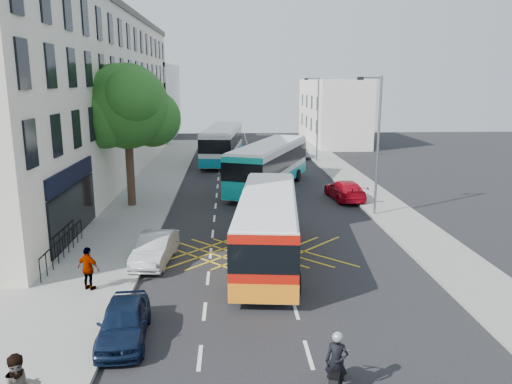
{
  "coord_description": "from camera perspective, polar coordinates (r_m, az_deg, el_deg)",
  "views": [
    {
      "loc": [
        -2.27,
        -16.19,
        7.92
      ],
      "look_at": [
        -0.9,
        9.17,
        2.2
      ],
      "focal_mm": 35.0,
      "sensor_mm": 36.0,
      "label": 1
    }
  ],
  "objects": [
    {
      "name": "bus_near",
      "position": [
        22.17,
        1.37,
        -3.93
      ],
      "size": [
        3.58,
        10.89,
        3.0
      ],
      "rotation": [
        0.0,
        0.0,
        -0.11
      ],
      "color": "silver",
      "rests_on": "ground"
    },
    {
      "name": "motorbike",
      "position": [
        13.57,
        9.2,
        -18.97
      ],
      "size": [
        0.83,
        1.92,
        1.77
      ],
      "rotation": [
        0.0,
        0.0,
        -0.34
      ],
      "color": "black",
      "rests_on": "ground"
    },
    {
      "name": "street_tree",
      "position": [
        31.82,
        -14.59,
        9.36
      ],
      "size": [
        6.3,
        5.7,
        8.8
      ],
      "color": "#382619",
      "rests_on": "pavement_left"
    },
    {
      "name": "terrace_far",
      "position": [
        72.21,
        -12.62,
        10.08
      ],
      "size": [
        8.0,
        20.0,
        10.0
      ],
      "primitive_type": "cube",
      "color": "silver",
      "rests_on": "ground"
    },
    {
      "name": "parked_car_blue",
      "position": [
        16.46,
        -14.88,
        -14.1
      ],
      "size": [
        1.7,
        3.71,
        1.23
      ],
      "primitive_type": "imported",
      "rotation": [
        0.0,
        0.0,
        0.07
      ],
      "color": "#0C1832",
      "rests_on": "ground"
    },
    {
      "name": "pavement_right",
      "position": [
        33.61,
        13.91,
        -1.19
      ],
      "size": [
        3.0,
        70.0,
        0.15
      ],
      "primitive_type": "cube",
      "color": "gray",
      "rests_on": "ground"
    },
    {
      "name": "pavement_left",
      "position": [
        32.76,
        -13.96,
        -1.55
      ],
      "size": [
        5.0,
        70.0,
        0.15
      ],
      "primitive_type": "cube",
      "color": "gray",
      "rests_on": "ground"
    },
    {
      "name": "bus_far",
      "position": [
        49.25,
        -3.85,
        5.56
      ],
      "size": [
        4.09,
        12.58,
        3.48
      ],
      "rotation": [
        0.0,
        0.0,
        -0.1
      ],
      "color": "silver",
      "rests_on": "ground"
    },
    {
      "name": "pedestrian_far",
      "position": [
        19.99,
        -18.6,
        -8.29
      ],
      "size": [
        1.06,
        0.79,
        1.68
      ],
      "primitive_type": "imported",
      "rotation": [
        0.0,
        0.0,
        2.69
      ],
      "color": "gray",
      "rests_on": "pavement_left"
    },
    {
      "name": "distant_car_silver",
      "position": [
        52.11,
        5.04,
        4.64
      ],
      "size": [
        1.6,
        3.89,
        1.32
      ],
      "primitive_type": "imported",
      "rotation": [
        0.0,
        0.0,
        3.13
      ],
      "color": "#A5A7AD",
      "rests_on": "ground"
    },
    {
      "name": "terrace_main",
      "position": [
        42.35,
        -19.49,
        10.41
      ],
      "size": [
        8.3,
        45.0,
        13.5
      ],
      "color": "beige",
      "rests_on": "ground"
    },
    {
      "name": "parked_car_silver",
      "position": [
        22.61,
        -11.46,
        -6.34
      ],
      "size": [
        1.79,
        4.05,
        1.29
      ],
      "primitive_type": "imported",
      "rotation": [
        0.0,
        0.0,
        -0.11
      ],
      "color": "#A9ADB1",
      "rests_on": "ground"
    },
    {
      "name": "distant_car_grey",
      "position": [
        60.23,
        -3.77,
        5.76
      ],
      "size": [
        2.39,
        4.96,
        1.36
      ],
      "primitive_type": "imported",
      "rotation": [
        0.0,
        0.0,
        0.03
      ],
      "color": "#42464A",
      "rests_on": "ground"
    },
    {
      "name": "red_hatchback",
      "position": [
        34.19,
        10.13,
        0.23
      ],
      "size": [
        2.3,
        4.71,
        1.32
      ],
      "primitive_type": "imported",
      "rotation": [
        0.0,
        0.0,
        3.24
      ],
      "color": "#B80719",
      "rests_on": "ground"
    },
    {
      "name": "lamp_far",
      "position": [
        49.04,
        6.95,
        8.74
      ],
      "size": [
        1.45,
        0.15,
        8.0
      ],
      "color": "slate",
      "rests_on": "pavement_right"
    },
    {
      "name": "bus_mid",
      "position": [
        36.87,
        1.53,
        3.11
      ],
      "size": [
        6.99,
        12.21,
        3.38
      ],
      "rotation": [
        0.0,
        0.0,
        -0.37
      ],
      "color": "silver",
      "rests_on": "ground"
    },
    {
      "name": "building_right",
      "position": [
        65.66,
        8.7,
        9.13
      ],
      "size": [
        6.0,
        18.0,
        8.0
      ],
      "primitive_type": "cube",
      "color": "silver",
      "rests_on": "ground"
    },
    {
      "name": "ground",
      "position": [
        18.16,
        4.52,
        -13.2
      ],
      "size": [
        120.0,
        120.0,
        0.0
      ],
      "primitive_type": "plane",
      "color": "black",
      "rests_on": "ground"
    },
    {
      "name": "lamp_near",
      "position": [
        29.62,
        13.62,
        5.93
      ],
      "size": [
        1.45,
        0.15,
        8.0
      ],
      "color": "slate",
      "rests_on": "pavement_right"
    },
    {
      "name": "railings",
      "position": [
        23.85,
        -21.19,
        -5.77
      ],
      "size": [
        0.08,
        5.6,
        1.14
      ],
      "primitive_type": null,
      "color": "black",
      "rests_on": "pavement_left"
    }
  ]
}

